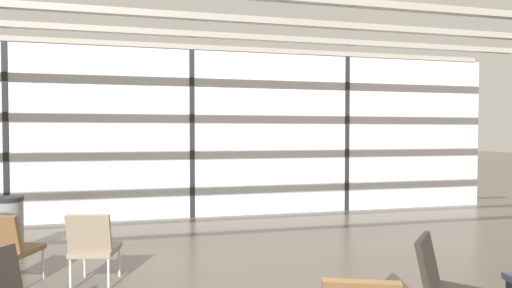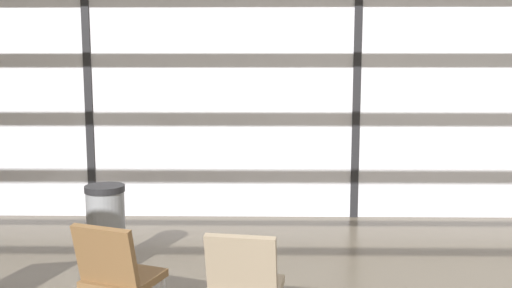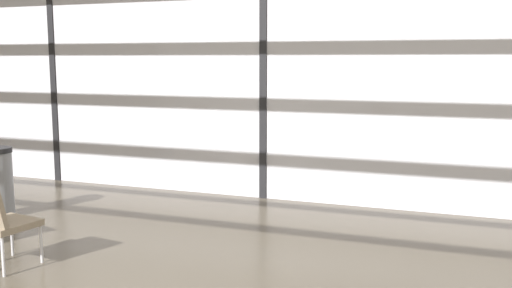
% 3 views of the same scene
% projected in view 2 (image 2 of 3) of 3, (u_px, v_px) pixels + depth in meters
% --- Properties ---
extents(glass_curtain_wall, '(14.00, 0.08, 3.52)m').
position_uv_depth(glass_curtain_wall, '(356.00, 85.00, 7.12)').
color(glass_curtain_wall, silver).
rests_on(glass_curtain_wall, ground).
extents(window_mullion_0, '(0.10, 0.12, 3.52)m').
position_uv_depth(window_mullion_0, '(89.00, 85.00, 7.17)').
color(window_mullion_0, black).
rests_on(window_mullion_0, ground).
extents(window_mullion_1, '(0.10, 0.12, 3.52)m').
position_uv_depth(window_mullion_1, '(356.00, 85.00, 7.12)').
color(window_mullion_1, black).
rests_on(window_mullion_1, ground).
extents(parked_airplane, '(12.92, 4.03, 4.03)m').
position_uv_depth(parked_airplane, '(287.00, 67.00, 12.43)').
color(parked_airplane, silver).
rests_on(parked_airplane, ground).
extents(lounge_chair_2, '(0.63, 0.66, 0.87)m').
position_uv_depth(lounge_chair_2, '(117.00, 271.00, 3.99)').
color(lounge_chair_2, brown).
rests_on(lounge_chair_2, ground).
extents(lounge_chair_3, '(0.56, 0.60, 0.87)m').
position_uv_depth(lounge_chair_3, '(245.00, 281.00, 3.81)').
color(lounge_chair_3, '#7F705B').
rests_on(lounge_chair_3, ground).
extents(trash_bin, '(0.38, 0.38, 0.86)m').
position_uv_depth(trash_bin, '(106.00, 229.00, 5.26)').
color(trash_bin, slate).
rests_on(trash_bin, ground).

